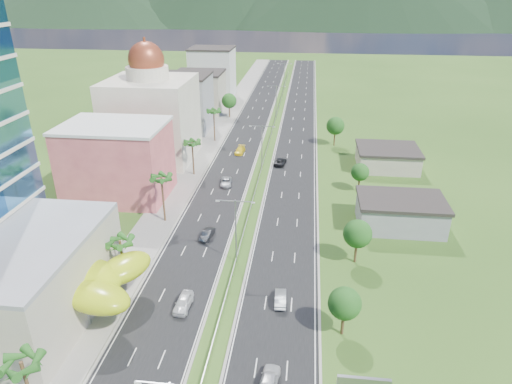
% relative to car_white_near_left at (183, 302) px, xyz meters
% --- Properties ---
extents(ground, '(500.00, 500.00, 0.00)m').
position_rel_car_white_near_left_xyz_m(ground, '(5.52, 2.30, -0.88)').
color(ground, '#2D5119').
rests_on(ground, ground).
extents(road_left, '(11.00, 260.00, 0.04)m').
position_rel_car_white_near_left_xyz_m(road_left, '(-1.98, 92.30, -0.86)').
color(road_left, black).
rests_on(road_left, ground).
extents(road_right, '(11.00, 260.00, 0.04)m').
position_rel_car_white_near_left_xyz_m(road_right, '(13.02, 92.30, -0.86)').
color(road_right, black).
rests_on(road_right, ground).
extents(sidewalk_left, '(7.00, 260.00, 0.12)m').
position_rel_car_white_near_left_xyz_m(sidewalk_left, '(-11.48, 92.30, -0.82)').
color(sidewalk_left, gray).
rests_on(sidewalk_left, ground).
extents(median_guardrail, '(0.10, 216.06, 0.76)m').
position_rel_car_white_near_left_xyz_m(median_guardrail, '(5.52, 74.29, -0.26)').
color(median_guardrail, gray).
rests_on(median_guardrail, ground).
extents(streetlight_median_b, '(6.04, 0.25, 11.00)m').
position_rel_car_white_near_left_xyz_m(streetlight_median_b, '(5.52, 12.30, 5.87)').
color(streetlight_median_b, gray).
rests_on(streetlight_median_b, ground).
extents(streetlight_median_c, '(6.04, 0.25, 11.00)m').
position_rel_car_white_near_left_xyz_m(streetlight_median_c, '(5.52, 52.30, 5.87)').
color(streetlight_median_c, gray).
rests_on(streetlight_median_c, ground).
extents(streetlight_median_d, '(6.04, 0.25, 11.00)m').
position_rel_car_white_near_left_xyz_m(streetlight_median_d, '(5.52, 97.30, 5.87)').
color(streetlight_median_d, gray).
rests_on(streetlight_median_d, ground).
extents(streetlight_median_e, '(6.04, 0.25, 11.00)m').
position_rel_car_white_near_left_xyz_m(streetlight_median_e, '(5.52, 142.30, 5.87)').
color(streetlight_median_e, gray).
rests_on(streetlight_median_e, ground).
extents(lime_canopy, '(18.00, 15.00, 7.40)m').
position_rel_car_white_near_left_xyz_m(lime_canopy, '(-14.48, -1.70, 4.11)').
color(lime_canopy, '#A9C012').
rests_on(lime_canopy, ground).
extents(pink_shophouse, '(20.00, 15.00, 15.00)m').
position_rel_car_white_near_left_xyz_m(pink_shophouse, '(-22.48, 34.30, 6.62)').
color(pink_shophouse, '#BF4E56').
rests_on(pink_shophouse, ground).
extents(domed_building, '(20.00, 20.00, 28.70)m').
position_rel_car_white_near_left_xyz_m(domed_building, '(-22.48, 57.30, 10.47)').
color(domed_building, beige).
rests_on(domed_building, ground).
extents(midrise_grey, '(16.00, 15.00, 16.00)m').
position_rel_car_white_near_left_xyz_m(midrise_grey, '(-21.48, 82.30, 7.12)').
color(midrise_grey, gray).
rests_on(midrise_grey, ground).
extents(midrise_beige, '(16.00, 15.00, 13.00)m').
position_rel_car_white_near_left_xyz_m(midrise_beige, '(-21.48, 104.30, 5.62)').
color(midrise_beige, '#AEA18F').
rests_on(midrise_beige, ground).
extents(midrise_white, '(16.00, 15.00, 18.00)m').
position_rel_car_white_near_left_xyz_m(midrise_white, '(-21.48, 127.30, 8.12)').
color(midrise_white, silver).
rests_on(midrise_white, ground).
extents(shed_near, '(15.00, 10.00, 5.00)m').
position_rel_car_white_near_left_xyz_m(shed_near, '(33.52, 27.30, 1.62)').
color(shed_near, gray).
rests_on(shed_near, ground).
extents(shed_far, '(14.00, 12.00, 4.40)m').
position_rel_car_white_near_left_xyz_m(shed_far, '(35.52, 57.30, 1.32)').
color(shed_far, '#AEA18F').
rests_on(shed_far, ground).
extents(palm_tree_a, '(3.60, 3.60, 9.10)m').
position_rel_car_white_near_left_xyz_m(palm_tree_a, '(-9.98, -19.70, 7.14)').
color(palm_tree_a, '#47301C').
rests_on(palm_tree_a, ground).
extents(palm_tree_b, '(3.60, 3.60, 8.10)m').
position_rel_car_white_near_left_xyz_m(palm_tree_b, '(-9.98, 4.30, 6.18)').
color(palm_tree_b, '#47301C').
rests_on(palm_tree_b, ground).
extents(palm_tree_c, '(3.60, 3.60, 9.60)m').
position_rel_car_white_near_left_xyz_m(palm_tree_c, '(-9.98, 24.30, 7.62)').
color(palm_tree_c, '#47301C').
rests_on(palm_tree_c, ground).
extents(palm_tree_d, '(3.60, 3.60, 8.60)m').
position_rel_car_white_near_left_xyz_m(palm_tree_d, '(-9.98, 47.30, 6.66)').
color(palm_tree_d, '#47301C').
rests_on(palm_tree_d, ground).
extents(palm_tree_e, '(3.60, 3.60, 9.40)m').
position_rel_car_white_near_left_xyz_m(palm_tree_e, '(-9.98, 72.30, 7.43)').
color(palm_tree_e, '#47301C').
rests_on(palm_tree_e, ground).
extents(leafy_tree_lfar, '(4.90, 4.90, 8.05)m').
position_rel_car_white_near_left_xyz_m(leafy_tree_lfar, '(-9.98, 97.30, 4.70)').
color(leafy_tree_lfar, '#47301C').
rests_on(leafy_tree_lfar, ground).
extents(leafy_tree_ra, '(4.20, 4.20, 6.90)m').
position_rel_car_white_near_left_xyz_m(leafy_tree_ra, '(21.52, -2.70, 3.89)').
color(leafy_tree_ra, '#47301C').
rests_on(leafy_tree_ra, ground).
extents(leafy_tree_rb, '(4.55, 4.55, 7.47)m').
position_rel_car_white_near_left_xyz_m(leafy_tree_rb, '(24.52, 14.30, 4.30)').
color(leafy_tree_rb, '#47301C').
rests_on(leafy_tree_rb, ground).
extents(leafy_tree_rc, '(3.85, 3.85, 6.33)m').
position_rel_car_white_near_left_xyz_m(leafy_tree_rc, '(27.52, 42.30, 3.49)').
color(leafy_tree_rc, '#47301C').
rests_on(leafy_tree_rc, ground).
extents(leafy_tree_rd, '(4.90, 4.90, 8.05)m').
position_rel_car_white_near_left_xyz_m(leafy_tree_rd, '(23.52, 72.30, 4.70)').
color(leafy_tree_rd, '#47301C').
rests_on(leafy_tree_rd, ground).
extents(mountain_ridge, '(860.00, 140.00, 90.00)m').
position_rel_car_white_near_left_xyz_m(mountain_ridge, '(65.52, 452.30, -0.88)').
color(mountain_ridge, black).
rests_on(mountain_ridge, ground).
extents(car_white_near_left, '(2.16, 5.01, 1.68)m').
position_rel_car_white_near_left_xyz_m(car_white_near_left, '(0.00, 0.00, 0.00)').
color(car_white_near_left, silver).
rests_on(car_white_near_left, road_left).
extents(car_dark_left, '(2.18, 4.63, 1.47)m').
position_rel_car_white_near_left_xyz_m(car_dark_left, '(-0.74, 18.90, -0.11)').
color(car_dark_left, black).
rests_on(car_dark_left, road_left).
extents(car_silver_mid_left, '(2.87, 5.28, 1.40)m').
position_rel_car_white_near_left_xyz_m(car_silver_mid_left, '(-1.44, 42.19, -0.14)').
color(car_silver_mid_left, '#A5A8AD').
rests_on(car_silver_mid_left, road_left).
extents(car_yellow_far_left, '(2.43, 5.35, 1.52)m').
position_rel_car_white_near_left_xyz_m(car_yellow_far_left, '(-1.37, 63.07, -0.08)').
color(car_yellow_far_left, yellow).
rests_on(car_yellow_far_left, road_left).
extents(car_white_near_right, '(2.53, 5.19, 1.70)m').
position_rel_car_white_near_left_xyz_m(car_white_near_right, '(12.98, -12.14, 0.01)').
color(car_white_near_right, silver).
rests_on(car_white_near_right, road_right).
extents(car_silver_right, '(1.80, 4.58, 1.48)m').
position_rel_car_white_near_left_xyz_m(car_silver_right, '(13.27, 2.58, -0.10)').
color(car_silver_right, '#B4B8BD').
rests_on(car_silver_right, road_right).
extents(car_dark_far_right, '(3.17, 5.58, 1.47)m').
position_rel_car_white_near_left_xyz_m(car_dark_far_right, '(9.72, 56.07, -0.11)').
color(car_dark_far_right, black).
rests_on(car_dark_far_right, road_right).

